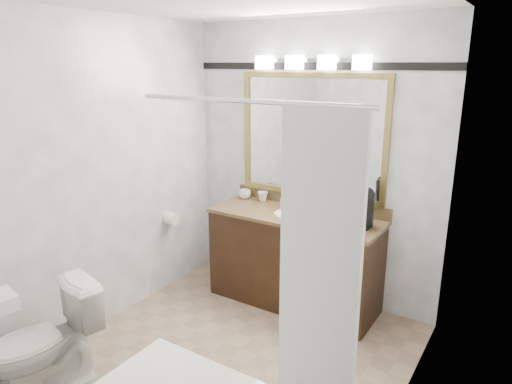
# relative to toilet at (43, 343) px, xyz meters

# --- Properties ---
(room) EXTENTS (2.42, 2.62, 2.52)m
(room) POSITION_rel_toilet_xyz_m (0.82, 0.92, 0.89)
(room) COLOR gray
(room) RESTS_ON ground
(vanity) EXTENTS (1.53, 0.58, 0.97)m
(vanity) POSITION_rel_toilet_xyz_m (0.82, 1.94, 0.08)
(vanity) COLOR black
(vanity) RESTS_ON ground
(mirror) EXTENTS (1.40, 0.04, 1.10)m
(mirror) POSITION_rel_toilet_xyz_m (0.82, 2.20, 1.14)
(mirror) COLOR olive
(mirror) RESTS_ON room
(vanity_light_bar) EXTENTS (1.02, 0.14, 0.12)m
(vanity_light_bar) POSITION_rel_toilet_xyz_m (0.82, 2.15, 1.77)
(vanity_light_bar) COLOR silver
(vanity_light_bar) RESTS_ON room
(accent_stripe) EXTENTS (2.40, 0.01, 0.06)m
(accent_stripe) POSITION_rel_toilet_xyz_m (0.82, 2.21, 1.74)
(accent_stripe) COLOR black
(accent_stripe) RESTS_ON room
(tp_roll) EXTENTS (0.11, 0.12, 0.12)m
(tp_roll) POSITION_rel_toilet_xyz_m (-0.32, 1.58, 0.34)
(tp_roll) COLOR white
(tp_roll) RESTS_ON room
(toilet) EXTENTS (0.56, 0.79, 0.73)m
(toilet) POSITION_rel_toilet_xyz_m (0.00, 0.00, 0.00)
(toilet) COLOR white
(toilet) RESTS_ON ground
(tissue_box) EXTENTS (0.23, 0.16, 0.09)m
(tissue_box) POSITION_rel_toilet_xyz_m (0.00, -0.20, 0.41)
(tissue_box) COLOR white
(tissue_box) RESTS_ON toilet
(coffee_maker) EXTENTS (0.18, 0.21, 0.33)m
(coffee_maker) POSITION_rel_toilet_xyz_m (1.43, 1.96, 0.66)
(coffee_maker) COLOR black
(coffee_maker) RESTS_ON vanity
(cup_left) EXTENTS (0.12, 0.12, 0.09)m
(cup_left) POSITION_rel_toilet_xyz_m (0.17, 2.10, 0.53)
(cup_left) COLOR white
(cup_left) RESTS_ON vanity
(cup_right) EXTENTS (0.10, 0.10, 0.09)m
(cup_right) POSITION_rel_toilet_xyz_m (0.36, 2.13, 0.53)
(cup_right) COLOR white
(cup_right) RESTS_ON vanity
(soap_bottle_a) EXTENTS (0.06, 0.06, 0.09)m
(soap_bottle_a) POSITION_rel_toilet_xyz_m (0.60, 2.11, 0.53)
(soap_bottle_a) COLOR white
(soap_bottle_a) RESTS_ON vanity
(soap_bottle_b) EXTENTS (0.07, 0.07, 0.07)m
(soap_bottle_b) POSITION_rel_toilet_xyz_m (0.88, 2.10, 0.52)
(soap_bottle_b) COLOR white
(soap_bottle_b) RESTS_ON vanity
(soap_bar) EXTENTS (0.09, 0.08, 0.02)m
(soap_bar) POSITION_rel_toilet_xyz_m (0.94, 2.05, 0.50)
(soap_bar) COLOR beige
(soap_bar) RESTS_ON vanity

